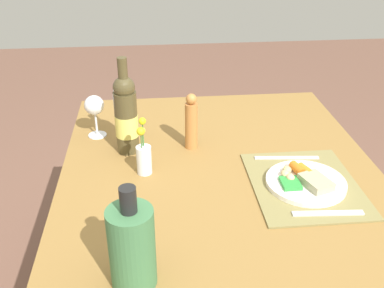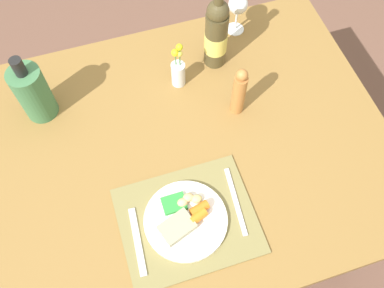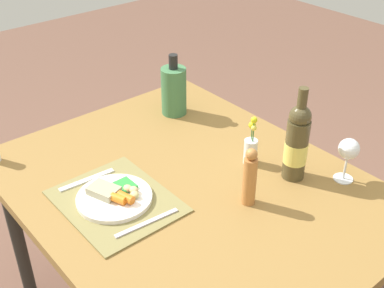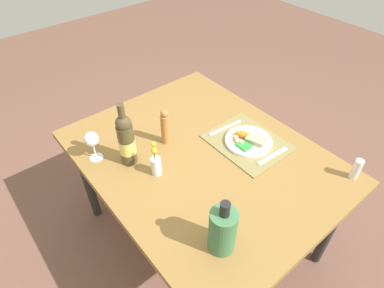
# 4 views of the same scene
# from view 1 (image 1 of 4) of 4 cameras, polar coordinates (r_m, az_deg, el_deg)

# --- Properties ---
(dining_table) EXTENTS (1.33, 1.05, 0.73)m
(dining_table) POSITION_cam_1_polar(r_m,az_deg,el_deg) (1.50, 3.77, -6.17)
(dining_table) COLOR olive
(dining_table) RESTS_ON ground_plane
(placemat) EXTENTS (0.40, 0.33, 0.01)m
(placemat) POSITION_cam_1_polar(r_m,az_deg,el_deg) (1.45, 14.02, -4.96)
(placemat) COLOR olive
(placemat) RESTS_ON dining_table
(dinner_plate) EXTENTS (0.25, 0.25, 0.04)m
(dinner_plate) POSITION_cam_1_polar(r_m,az_deg,el_deg) (1.44, 14.15, -4.58)
(dinner_plate) COLOR white
(dinner_plate) RESTS_ON placemat
(fork) EXTENTS (0.03, 0.20, 0.00)m
(fork) POSITION_cam_1_polar(r_m,az_deg,el_deg) (1.34, 16.81, -8.38)
(fork) COLOR silver
(fork) RESTS_ON placemat
(knife) EXTENTS (0.03, 0.22, 0.00)m
(knife) POSITION_cam_1_polar(r_m,az_deg,el_deg) (1.57, 11.89, -1.71)
(knife) COLOR silver
(knife) RESTS_ON placemat
(flower_vase) EXTENTS (0.05, 0.05, 0.19)m
(flower_vase) POSITION_cam_1_polar(r_m,az_deg,el_deg) (1.45, -6.13, -1.43)
(flower_vase) COLOR silver
(flower_vase) RESTS_ON dining_table
(wine_glass) EXTENTS (0.07, 0.07, 0.16)m
(wine_glass) POSITION_cam_1_polar(r_m,az_deg,el_deg) (1.69, -12.25, 4.62)
(wine_glass) COLOR white
(wine_glass) RESTS_ON dining_table
(pepper_mill) EXTENTS (0.04, 0.04, 0.21)m
(pepper_mill) POSITION_cam_1_polar(r_m,az_deg,el_deg) (1.58, -0.09, 2.75)
(pepper_mill) COLOR #B57238
(pepper_mill) RESTS_ON dining_table
(wine_bottle) EXTENTS (0.08, 0.08, 0.34)m
(wine_bottle) POSITION_cam_1_polar(r_m,az_deg,el_deg) (1.55, -8.34, 3.66)
(wine_bottle) COLOR #483F24
(wine_bottle) RESTS_ON dining_table
(cooler_bottle) EXTENTS (0.11, 0.11, 0.26)m
(cooler_bottle) POSITION_cam_1_polar(r_m,az_deg,el_deg) (1.04, -7.61, -12.73)
(cooler_bottle) COLOR #3F7346
(cooler_bottle) RESTS_ON dining_table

